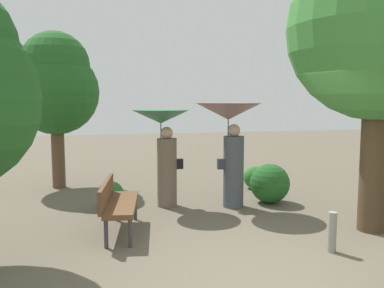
# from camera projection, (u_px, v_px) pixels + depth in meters

# --- Properties ---
(ground_plane) EXTENTS (40.00, 40.00, 0.00)m
(ground_plane) POSITION_uv_depth(u_px,v_px,m) (267.00, 273.00, 5.00)
(ground_plane) COLOR brown
(person_left) EXTENTS (1.12, 1.12, 1.90)m
(person_left) POSITION_uv_depth(u_px,v_px,m) (163.00, 138.00, 7.95)
(person_left) COLOR #6B5B4C
(person_left) RESTS_ON ground
(person_right) EXTENTS (1.26, 1.26, 2.04)m
(person_right) POSITION_uv_depth(u_px,v_px,m) (230.00, 130.00, 7.88)
(person_right) COLOR #474C56
(person_right) RESTS_ON ground
(park_bench) EXTENTS (0.72, 1.56, 0.83)m
(park_bench) POSITION_uv_depth(u_px,v_px,m) (117.00, 201.00, 6.44)
(park_bench) COLOR #38383D
(park_bench) RESTS_ON ground
(tree_near_right) EXTENTS (2.85, 2.85, 5.19)m
(tree_near_right) POSITION_uv_depth(u_px,v_px,m) (381.00, 10.00, 6.24)
(tree_near_right) COLOR #4C3823
(tree_near_right) RESTS_ON ground
(tree_mid_left) EXTENTS (2.00, 2.00, 3.67)m
(tree_mid_left) POSITION_uv_depth(u_px,v_px,m) (56.00, 84.00, 9.55)
(tree_mid_left) COLOR brown
(tree_mid_left) RESTS_ON ground
(bush_path_left) EXTENTS (0.80, 0.80, 0.80)m
(bush_path_left) POSITION_uv_depth(u_px,v_px,m) (270.00, 183.00, 8.32)
(bush_path_left) COLOR #235B23
(bush_path_left) RESTS_ON ground
(bush_behind_bench) EXTENTS (0.53, 0.53, 0.53)m
(bush_behind_bench) POSITION_uv_depth(u_px,v_px,m) (255.00, 177.00, 9.67)
(bush_behind_bench) COLOR #2D6B28
(bush_behind_bench) RESTS_ON ground
(bush_far_side) EXTENTS (0.51, 0.51, 0.51)m
(bush_far_side) POSITION_uv_depth(u_px,v_px,m) (111.00, 194.00, 7.99)
(bush_far_side) COLOR #2D6B28
(bush_far_side) RESTS_ON ground
(path_marker_post) EXTENTS (0.12, 0.12, 0.57)m
(path_marker_post) POSITION_uv_depth(u_px,v_px,m) (332.00, 232.00, 5.66)
(path_marker_post) COLOR gray
(path_marker_post) RESTS_ON ground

